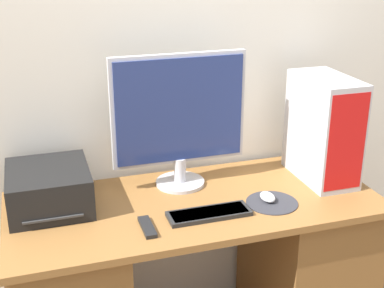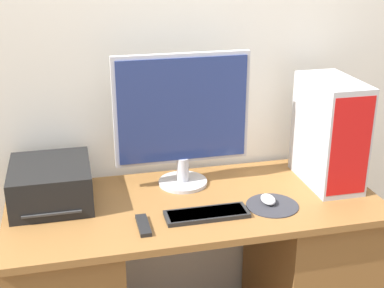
% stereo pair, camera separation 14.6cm
% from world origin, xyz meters
% --- Properties ---
extents(wall_back, '(6.40, 0.05, 2.70)m').
position_xyz_m(wall_back, '(0.00, 0.72, 1.35)').
color(wall_back, silver).
rests_on(wall_back, ground_plane).
extents(desk, '(1.55, 0.66, 0.78)m').
position_xyz_m(desk, '(0.00, 0.33, 0.40)').
color(desk, brown).
rests_on(desk, ground_plane).
extents(monitor, '(0.59, 0.22, 0.59)m').
position_xyz_m(monitor, '(-0.01, 0.51, 1.10)').
color(monitor, '#B7B7BC').
rests_on(monitor, desk).
extents(keyboard, '(0.33, 0.11, 0.02)m').
position_xyz_m(keyboard, '(0.01, 0.19, 0.79)').
color(keyboard, black).
rests_on(keyboard, desk).
extents(mousepad, '(0.22, 0.22, 0.00)m').
position_xyz_m(mousepad, '(0.30, 0.22, 0.78)').
color(mousepad, '#2D2D33').
rests_on(mousepad, desk).
extents(mouse, '(0.06, 0.09, 0.03)m').
position_xyz_m(mouse, '(0.29, 0.24, 0.80)').
color(mouse, silver).
rests_on(mouse, mousepad).
extents(computer_tower, '(0.20, 0.37, 0.47)m').
position_xyz_m(computer_tower, '(0.62, 0.38, 1.01)').
color(computer_tower, '#B2B2B7').
rests_on(computer_tower, desk).
extents(printer, '(0.32, 0.36, 0.17)m').
position_xyz_m(printer, '(-0.58, 0.46, 0.86)').
color(printer, black).
rests_on(printer, desk).
extents(remote_control, '(0.04, 0.15, 0.02)m').
position_xyz_m(remote_control, '(-0.24, 0.17, 0.79)').
color(remote_control, black).
rests_on(remote_control, desk).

